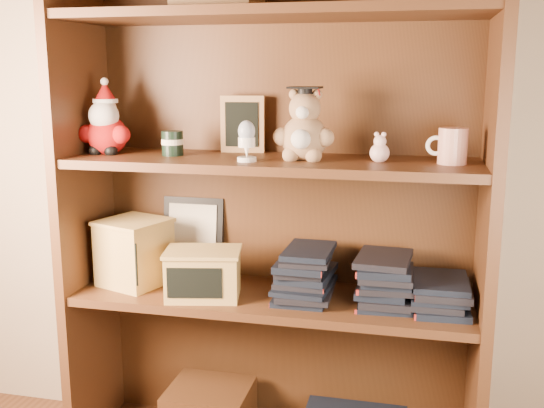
{
  "coord_description": "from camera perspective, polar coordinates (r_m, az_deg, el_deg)",
  "views": [
    {
      "loc": [
        0.58,
        -0.41,
        1.19
      ],
      "look_at": [
        0.17,
        1.3,
        0.82
      ],
      "focal_mm": 42.0,
      "sensor_mm": 36.0,
      "label": 1
    }
  ],
  "objects": [
    {
      "name": "shelf_lower",
      "position": [
        1.88,
        0.0,
        -8.47
      ],
      "size": [
        1.14,
        0.33,
        0.02
      ],
      "color": "#4C2B15",
      "rests_on": "ground"
    },
    {
      "name": "teacher_mug",
      "position": [
        1.73,
        15.82,
        5.02
      ],
      "size": [
        0.11,
        0.08,
        0.09
      ],
      "color": "silver",
      "rests_on": "shelf_upper"
    },
    {
      "name": "teachers_tin",
      "position": [
        1.86,
        -8.91,
        5.43
      ],
      "size": [
        0.06,
        0.06,
        0.07
      ],
      "color": "black",
      "rests_on": "shelf_upper"
    },
    {
      "name": "pencils_box",
      "position": [
        1.84,
        -6.2,
        -6.19
      ],
      "size": [
        0.24,
        0.19,
        0.14
      ],
      "color": "tan",
      "rests_on": "shelf_lower"
    },
    {
      "name": "treats_box",
      "position": [
        1.98,
        -12.25,
        -4.2
      ],
      "size": [
        0.23,
        0.23,
        0.2
      ],
      "color": "tan",
      "rests_on": "shelf_lower"
    },
    {
      "name": "chalkboard_plaque",
      "position": [
        1.91,
        -2.65,
        7.07
      ],
      "size": [
        0.13,
        0.08,
        0.17
      ],
      "color": "#9E7547",
      "rests_on": "shelf_upper"
    },
    {
      "name": "bookcase",
      "position": [
        1.86,
        0.28,
        -0.93
      ],
      "size": [
        1.2,
        0.35,
        1.6
      ],
      "color": "#4C2B15",
      "rests_on": "ground"
    },
    {
      "name": "shelf_upper",
      "position": [
        1.78,
        0.0,
        3.71
      ],
      "size": [
        1.14,
        0.33,
        0.02
      ],
      "color": "#4C2B15",
      "rests_on": "ground"
    },
    {
      "name": "santa_plush",
      "position": [
        1.94,
        -14.68,
        6.83
      ],
      "size": [
        0.16,
        0.12,
        0.23
      ],
      "color": "#A50F0F",
      "rests_on": "shelf_upper"
    },
    {
      "name": "certificate_frame",
      "position": [
        2.05,
        -7.09,
        -2.87
      ],
      "size": [
        0.2,
        0.05,
        0.25
      ],
      "color": "black",
      "rests_on": "shelf_lower"
    },
    {
      "name": "book_stack_right",
      "position": [
        1.82,
        14.74,
        -7.81
      ],
      "size": [
        0.14,
        0.2,
        0.08
      ],
      "color": "black",
      "rests_on": "shelf_lower"
    },
    {
      "name": "egg_cup",
      "position": [
        1.71,
        -2.29,
        5.8
      ],
      "size": [
        0.05,
        0.05,
        0.11
      ],
      "color": "white",
      "rests_on": "shelf_upper"
    },
    {
      "name": "book_stack_mid",
      "position": [
        1.81,
        10.0,
        -6.87
      ],
      "size": [
        0.14,
        0.2,
        0.13
      ],
      "color": "black",
      "rests_on": "shelf_lower"
    },
    {
      "name": "book_stack_left",
      "position": [
        1.83,
        2.89,
        -6.21
      ],
      "size": [
        0.14,
        0.2,
        0.14
      ],
      "color": "black",
      "rests_on": "shelf_lower"
    },
    {
      "name": "pink_figurine",
      "position": [
        1.73,
        9.63,
        4.78
      ],
      "size": [
        0.05,
        0.05,
        0.08
      ],
      "color": "beige",
      "rests_on": "shelf_upper"
    },
    {
      "name": "grad_teddy_bear",
      "position": [
        1.75,
        2.91,
        6.51
      ],
      "size": [
        0.17,
        0.14,
        0.2
      ],
      "color": "#A17C55",
      "rests_on": "shelf_upper"
    }
  ]
}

